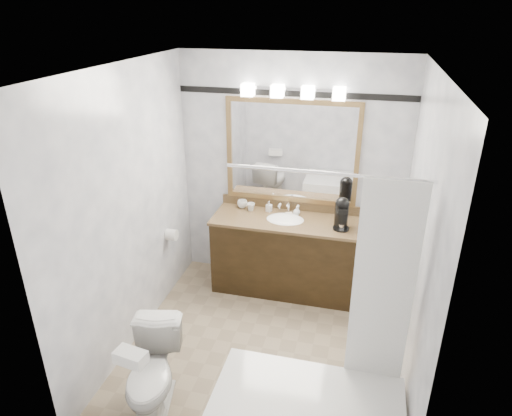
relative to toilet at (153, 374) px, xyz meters
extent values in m
cube|color=gray|center=(0.65, 0.87, -0.35)|extent=(2.40, 2.60, 0.01)
cube|color=white|center=(0.65, 0.87, 2.16)|extent=(2.40, 2.60, 0.01)
cube|color=white|center=(0.65, 2.17, 0.91)|extent=(2.40, 0.01, 2.50)
cube|color=white|center=(0.65, -0.44, 0.91)|extent=(2.40, 0.01, 2.50)
cube|color=white|center=(-0.55, 0.87, 0.91)|extent=(0.01, 2.60, 2.50)
cube|color=white|center=(1.86, 0.87, 0.91)|extent=(0.01, 2.60, 2.50)
cube|color=black|center=(0.65, 1.88, 0.07)|extent=(1.50, 0.55, 0.82)
cube|color=olive|center=(0.65, 1.88, 0.49)|extent=(1.53, 0.58, 0.03)
cube|color=olive|center=(0.65, 2.15, 0.56)|extent=(1.53, 0.03, 0.10)
ellipsoid|color=white|center=(0.65, 1.88, 0.48)|extent=(0.44, 0.34, 0.14)
cube|color=olive|center=(0.65, 2.15, 1.68)|extent=(1.40, 0.04, 0.05)
cube|color=olive|center=(0.65, 2.15, 0.63)|extent=(1.40, 0.04, 0.05)
cube|color=olive|center=(-0.02, 2.15, 1.16)|extent=(0.05, 0.04, 1.00)
cube|color=olive|center=(1.33, 2.15, 1.16)|extent=(0.05, 0.04, 1.00)
cube|color=white|center=(0.65, 2.15, 1.16)|extent=(1.30, 0.01, 1.00)
cube|color=silver|center=(0.65, 2.14, 1.81)|extent=(0.90, 0.05, 0.03)
cube|color=white|center=(0.20, 2.09, 1.79)|extent=(0.12, 0.12, 0.12)
cube|color=white|center=(0.50, 2.09, 1.79)|extent=(0.12, 0.12, 0.12)
cube|color=white|center=(0.80, 2.09, 1.79)|extent=(0.12, 0.12, 0.12)
cube|color=white|center=(1.10, 2.09, 1.79)|extent=(0.12, 0.12, 0.12)
cube|color=black|center=(0.65, 2.16, 1.76)|extent=(2.40, 0.01, 0.06)
cylinder|color=silver|center=(1.18, 0.33, 1.61)|extent=(1.30, 0.02, 0.02)
cube|color=white|center=(1.60, 0.32, 0.83)|extent=(0.40, 0.04, 1.55)
cylinder|color=white|center=(-0.49, 1.53, 0.36)|extent=(0.11, 0.12, 0.12)
imported|color=white|center=(0.00, 0.00, 0.00)|extent=(0.52, 0.74, 0.69)
cube|color=white|center=(0.00, -0.25, 0.39)|extent=(0.24, 0.15, 0.09)
cylinder|color=black|center=(1.24, 1.79, 0.52)|extent=(0.17, 0.17, 0.02)
cylinder|color=black|center=(1.23, 1.84, 0.63)|extent=(0.14, 0.14, 0.24)
sphere|color=black|center=(1.23, 1.84, 0.75)|extent=(0.14, 0.14, 0.14)
cube|color=black|center=(1.24, 1.77, 0.71)|extent=(0.11, 0.11, 0.05)
cylinder|color=silver|center=(1.24, 1.77, 0.54)|extent=(0.06, 0.06, 0.06)
imported|color=white|center=(0.14, 2.06, 0.55)|extent=(0.13, 0.13, 0.08)
imported|color=white|center=(0.25, 2.01, 0.55)|extent=(0.10, 0.10, 0.08)
imported|color=white|center=(0.45, 2.03, 0.56)|extent=(0.07, 0.07, 0.12)
imported|color=white|center=(0.75, 2.02, 0.55)|extent=(0.09, 0.09, 0.09)
cube|color=beige|center=(0.67, 2.00, 0.52)|extent=(0.08, 0.07, 0.02)
camera|label=1|loc=(1.40, -2.37, 2.57)|focal=32.00mm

